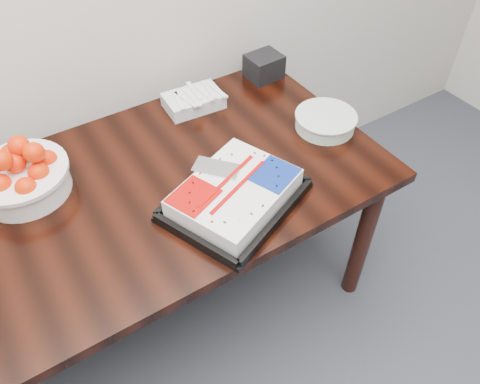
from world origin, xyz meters
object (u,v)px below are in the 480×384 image
plate_stack (325,121)px  napkin_box (264,66)px  tangerine_bowl (19,172)px  cake_tray (235,195)px  table (130,212)px

plate_stack → napkin_box: 0.43m
tangerine_bowl → napkin_box: bearing=8.1°
plate_stack → cake_tray: bearing=-163.1°
cake_tray → napkin_box: (0.51, 0.58, 0.01)m
table → napkin_box: bearing=23.6°
table → plate_stack: 0.81m
plate_stack → napkin_box: size_ratio=1.65×
table → napkin_box: 0.88m
cake_tray → plate_stack: size_ratio=2.23×
cake_tray → tangerine_bowl: size_ratio=1.68×
cake_tray → napkin_box: size_ratio=3.67×
cake_tray → plate_stack: (0.51, 0.15, -0.01)m
tangerine_bowl → plate_stack: tangerine_bowl is taller
table → napkin_box: size_ratio=12.51×
cake_tray → tangerine_bowl: bearing=142.6°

